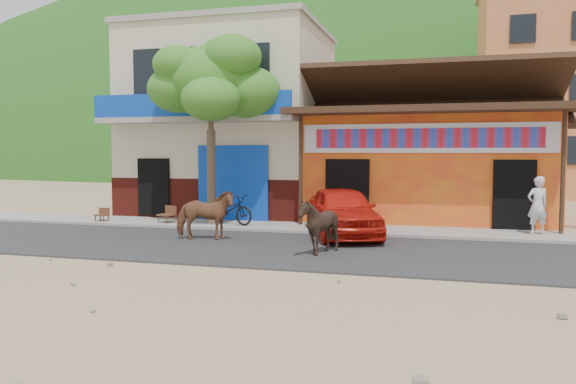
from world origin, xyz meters
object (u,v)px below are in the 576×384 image
Objects in this scene: cow_dark at (319,226)px; cafe_chair_left at (166,207)px; cow_tan at (205,215)px; red_car at (342,211)px; scooter at (229,210)px; pedestrian at (537,205)px; cafe_chair_right at (102,209)px; tree at (211,130)px.

cow_dark is 1.31× the size of cafe_chair_left.
red_car is (3.48, 1.65, 0.03)m from cow_tan.
cow_tan reaches higher than scooter.
cow_dark reaches higher than cafe_chair_left.
scooter is (-3.79, 3.93, -0.11)m from cow_dark.
cafe_chair_left reaches higher than scooter.
cow_tan is 3.85m from red_car.
cow_tan is 9.26m from pedestrian.
red_car is 4.11× the size of cafe_chair_left.
red_car reaches higher than cow_dark.
cafe_chair_left is at bearing 149.88° from red_car.
pedestrian reaches higher than cafe_chair_left.
red_car is 5.12× the size of cafe_chair_right.
cow_tan is 0.89× the size of scooter.
scooter reaches higher than cafe_chair_right.
cow_dark is (3.45, -1.29, -0.02)m from cow_tan.
cafe_chair_right is at bearing -157.49° from cafe_chair_left.
cow_dark is (4.39, -3.93, -2.42)m from tree.
pedestrian is 1.61× the size of cafe_chair_left.
scooter is (-0.34, 2.64, -0.13)m from cow_tan.
cow_tan is (0.94, -2.65, -2.40)m from tree.
scooter is at bearing 143.60° from red_car.
cafe_chair_left is at bearing 28.94° from cow_tan.
cow_dark is 6.80m from pedestrian.
red_car reaches higher than cafe_chair_right.
cow_tan is 0.99× the size of pedestrian.
tree reaches higher than pedestrian.
cafe_chair_right is (-2.29, -0.20, -0.10)m from cafe_chair_left.
tree is at bearing 22.21° from cafe_chair_left.
scooter is at bearing 20.73° from cafe_chair_left.
cafe_chair_left is (-11.26, -0.41, -0.31)m from pedestrian.
pedestrian is at bearing -0.75° from cafe_chair_right.
pedestrian reaches higher than cow_tan.
tree is at bearing -158.73° from cow_dark.
red_car reaches higher than cafe_chair_left.
tree is 4.53× the size of cow_dark.
scooter is 2.15m from cafe_chair_left.
scooter is at bearing 0.86° from cafe_chair_right.
scooter is 9.13m from pedestrian.
cow_tan is at bearing -29.21° from cafe_chair_right.
tree is 2.94m from cafe_chair_left.
cow_dark is at bearing -41.84° from tree.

